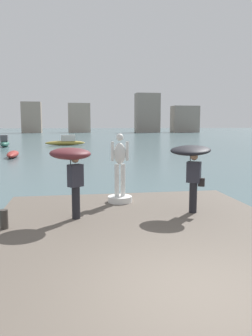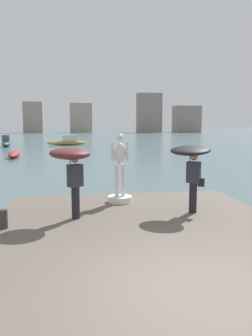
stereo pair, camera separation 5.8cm
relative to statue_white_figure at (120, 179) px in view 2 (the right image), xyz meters
name	(u,v)px [view 2 (the right image)]	position (x,y,z in m)	size (l,w,h in m)	color
ground_plane	(88,146)	(0.17, 34.07, -1.18)	(400.00, 400.00, 0.00)	#4C666B
pier	(151,250)	(0.17, -3.79, -0.98)	(7.55, 10.28, 0.40)	#60564C
statue_white_figure	(120,179)	(0.00, 0.00, 0.00)	(0.79, 0.79, 2.24)	white
onlooker_left	(71,161)	(-1.53, -1.76, 0.80)	(1.51, 1.52, 1.94)	black
onlooker_right	(191,159)	(1.85, -1.55, 0.78)	(1.59, 1.60, 1.97)	black
mooring_bollard	(4,219)	(-3.19, -2.35, -0.54)	(0.20, 0.20, 0.47)	#38332D
boat_near	(14,154)	(-6.85, 20.14, -0.90)	(1.11, 4.17, 0.56)	#9E2D28
boat_mid	(6,142)	(-10.44, 35.05, -0.62)	(1.67, 4.35, 1.53)	#336B5B
boat_leftward	(67,142)	(-2.53, 36.69, -0.68)	(5.56, 1.34, 1.42)	#B2993D
distant_skyline	(110,117)	(10.47, 105.43, 4.15)	(80.77, 9.09, 13.55)	gray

